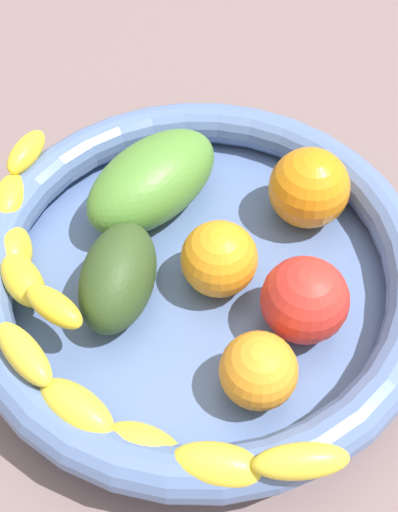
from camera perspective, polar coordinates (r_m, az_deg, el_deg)
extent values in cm
cube|color=#6C595A|center=(53.82, 0.00, -4.14)|extent=(120.00, 120.00, 3.00)
cylinder|color=#516A9F|center=(51.69, 0.00, -2.65)|extent=(33.18, 33.18, 2.08)
torus|color=#516A9F|center=(49.34, 0.00, -0.82)|extent=(35.71, 35.71, 3.62)
ellipsoid|color=yellow|center=(56.01, -15.06, 8.89)|extent=(4.75, 5.30, 2.11)
ellipsoid|color=yellow|center=(54.38, -16.35, 4.89)|extent=(4.16, 5.65, 2.67)
ellipsoid|color=yellow|center=(52.62, -16.30, 0.61)|extent=(3.24, 5.06, 3.24)
ellipsoid|color=yellow|center=(49.06, -15.35, -2.09)|extent=(4.15, 5.65, 2.67)
ellipsoid|color=yellow|center=(45.78, -12.73, -4.39)|extent=(4.74, 5.30, 2.11)
ellipsoid|color=yellow|center=(44.34, -15.25, -8.36)|extent=(4.47, 6.27, 2.18)
ellipsoid|color=yellow|center=(43.21, -10.83, -13.13)|extent=(5.84, 6.34, 2.77)
ellipsoid|color=yellow|center=(42.90, -5.03, -16.84)|extent=(6.72, 6.28, 3.35)
ellipsoid|color=yellow|center=(41.22, 1.66, -18.04)|extent=(6.52, 4.97, 2.77)
ellipsoid|color=yellow|center=(40.47, 9.01, -17.52)|extent=(6.21, 3.27, 2.18)
sphere|color=orange|center=(48.32, 1.80, -0.26)|extent=(5.88, 5.88, 5.88)
sphere|color=orange|center=(53.08, 9.71, 5.95)|extent=(6.61, 6.61, 6.61)
sphere|color=orange|center=(43.98, 5.29, -10.08)|extent=(5.38, 5.38, 5.38)
ellipsoid|color=#4D8431|center=(53.25, -4.15, 6.64)|extent=(14.67, 12.61, 6.22)
sphere|color=red|center=(46.56, 9.34, -3.87)|extent=(6.38, 6.38, 6.38)
ellipsoid|color=#2F4720|center=(47.74, -7.06, -2.29)|extent=(9.11, 10.76, 6.28)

